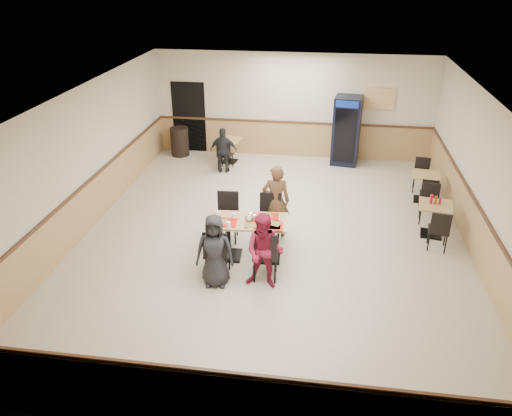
% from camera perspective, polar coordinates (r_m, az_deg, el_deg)
% --- Properties ---
extents(ground, '(10.00, 10.00, 0.00)m').
position_cam_1_polar(ground, '(10.58, 1.91, -3.35)').
color(ground, beige).
rests_on(ground, ground).
extents(room_shell, '(10.00, 10.00, 10.00)m').
position_cam_1_polar(room_shell, '(12.61, 11.34, 4.14)').
color(room_shell, silver).
rests_on(room_shell, ground).
extents(main_table, '(1.58, 0.86, 0.82)m').
position_cam_1_polar(main_table, '(9.62, -0.94, -2.86)').
color(main_table, black).
rests_on(main_table, ground).
extents(main_chairs, '(1.47, 1.88, 1.04)m').
position_cam_1_polar(main_chairs, '(9.64, -1.27, -2.99)').
color(main_chairs, black).
rests_on(main_chairs, ground).
extents(diner_woman_left, '(0.71, 0.50, 1.37)m').
position_cam_1_polar(diner_woman_left, '(8.81, -4.74, -4.90)').
color(diner_woman_left, black).
rests_on(diner_woman_left, ground).
extents(diner_woman_right, '(0.75, 0.62, 1.43)m').
position_cam_1_polar(diner_woman_right, '(8.71, 0.98, -5.01)').
color(diner_woman_right, maroon).
rests_on(diner_woman_right, ground).
extents(diner_man_opposite, '(0.62, 0.44, 1.59)m').
position_cam_1_polar(diner_man_opposite, '(10.30, 2.28, 0.77)').
color(diner_man_opposite, brown).
rests_on(diner_man_opposite, ground).
extents(lone_diner, '(0.76, 0.38, 1.26)m').
position_cam_1_polar(lone_diner, '(13.65, -3.74, 6.58)').
color(lone_diner, black).
rests_on(lone_diner, ground).
extents(tabletop_clutter, '(1.39, 0.74, 0.12)m').
position_cam_1_polar(tabletop_clutter, '(9.40, -0.64, -1.52)').
color(tabletop_clutter, red).
rests_on(tabletop_clutter, main_table).
extents(side_table_near, '(0.76, 0.76, 0.71)m').
position_cam_1_polar(side_table_near, '(11.09, 19.68, -0.76)').
color(side_table_near, black).
rests_on(side_table_near, ground).
extents(side_table_near_chair_south, '(0.48, 0.48, 0.90)m').
position_cam_1_polar(side_table_near_chair_south, '(10.61, 20.17, -2.26)').
color(side_table_near_chair_south, black).
rests_on(side_table_near_chair_south, ground).
extents(side_table_near_chair_north, '(0.48, 0.48, 0.90)m').
position_cam_1_polar(side_table_near_chair_north, '(11.61, 19.20, 0.42)').
color(side_table_near_chair_north, black).
rests_on(side_table_near_chair_north, ground).
extents(side_table_far, '(0.73, 0.73, 0.69)m').
position_cam_1_polar(side_table_far, '(12.66, 18.74, 2.71)').
color(side_table_far, black).
rests_on(side_table_far, ground).
extents(side_table_far_chair_south, '(0.46, 0.46, 0.87)m').
position_cam_1_polar(side_table_far_chair_south, '(12.18, 19.11, 1.59)').
color(side_table_far_chair_south, black).
rests_on(side_table_far_chair_south, ground).
extents(side_table_far_chair_north, '(0.46, 0.46, 0.87)m').
position_cam_1_polar(side_table_far_chair_north, '(13.17, 18.37, 3.58)').
color(side_table_far_chair_north, black).
rests_on(side_table_far_chair_north, ground).
extents(condiment_caddy, '(0.23, 0.06, 0.20)m').
position_cam_1_polar(condiment_caddy, '(10.99, 19.74, 0.89)').
color(condiment_caddy, red).
rests_on(condiment_caddy, side_table_near).
extents(back_table, '(0.73, 0.73, 0.69)m').
position_cam_1_polar(back_table, '(14.43, -3.09, 6.99)').
color(back_table, black).
rests_on(back_table, ground).
extents(back_table_chair_lone, '(0.46, 0.46, 0.87)m').
position_cam_1_polar(back_table_chair_lone, '(13.93, -3.53, 6.16)').
color(back_table_chair_lone, black).
rests_on(back_table_chair_lone, ground).
extents(pepsi_cooler, '(0.82, 0.83, 1.93)m').
position_cam_1_polar(pepsi_cooler, '(14.39, 10.29, 8.69)').
color(pepsi_cooler, black).
rests_on(pepsi_cooler, ground).
extents(trash_bin, '(0.54, 0.54, 0.85)m').
position_cam_1_polar(trash_bin, '(15.13, -8.71, 7.52)').
color(trash_bin, black).
rests_on(trash_bin, ground).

